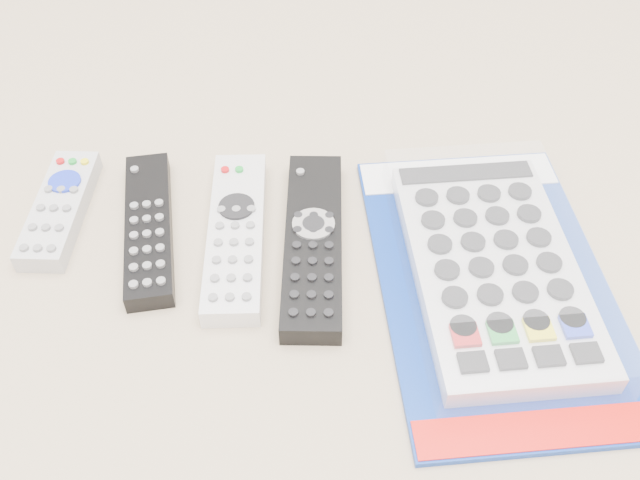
{
  "coord_description": "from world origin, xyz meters",
  "views": [
    {
      "loc": [
        0.05,
        -0.46,
        0.54
      ],
      "look_at": [
        0.03,
        0.03,
        0.01
      ],
      "focal_mm": 40.0,
      "sensor_mm": 36.0,
      "label": 1
    }
  ],
  "objects_px": {
    "jumbo_remote_packaged": "(494,266)",
    "remote_large_black": "(313,242)",
    "remote_slim_black": "(149,227)",
    "remote_small_grey": "(60,208)",
    "remote_silver_dvd": "(236,234)"
  },
  "relations": [
    {
      "from": "jumbo_remote_packaged",
      "to": "remote_large_black",
      "type": "bearing_deg",
      "value": 162.02
    },
    {
      "from": "remote_slim_black",
      "to": "remote_large_black",
      "type": "relative_size",
      "value": 0.88
    },
    {
      "from": "remote_small_grey",
      "to": "remote_slim_black",
      "type": "distance_m",
      "value": 0.1
    },
    {
      "from": "remote_small_grey",
      "to": "remote_silver_dvd",
      "type": "distance_m",
      "value": 0.19
    },
    {
      "from": "remote_slim_black",
      "to": "remote_large_black",
      "type": "xyz_separation_m",
      "value": [
        0.17,
        -0.02,
        0.0
      ]
    },
    {
      "from": "remote_slim_black",
      "to": "jumbo_remote_packaged",
      "type": "distance_m",
      "value": 0.35
    },
    {
      "from": "remote_slim_black",
      "to": "jumbo_remote_packaged",
      "type": "xyz_separation_m",
      "value": [
        0.35,
        -0.05,
        0.01
      ]
    },
    {
      "from": "remote_slim_black",
      "to": "remote_silver_dvd",
      "type": "relative_size",
      "value": 0.94
    },
    {
      "from": "remote_large_black",
      "to": "jumbo_remote_packaged",
      "type": "height_order",
      "value": "jumbo_remote_packaged"
    },
    {
      "from": "remote_silver_dvd",
      "to": "remote_large_black",
      "type": "distance_m",
      "value": 0.08
    },
    {
      "from": "jumbo_remote_packaged",
      "to": "remote_silver_dvd",
      "type": "bearing_deg",
      "value": 163.35
    },
    {
      "from": "remote_slim_black",
      "to": "remote_silver_dvd",
      "type": "bearing_deg",
      "value": -16.25
    },
    {
      "from": "remote_slim_black",
      "to": "remote_large_black",
      "type": "bearing_deg",
      "value": -17.09
    },
    {
      "from": "remote_silver_dvd",
      "to": "remote_small_grey",
      "type": "bearing_deg",
      "value": 167.3
    },
    {
      "from": "remote_small_grey",
      "to": "jumbo_remote_packaged",
      "type": "height_order",
      "value": "jumbo_remote_packaged"
    }
  ]
}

